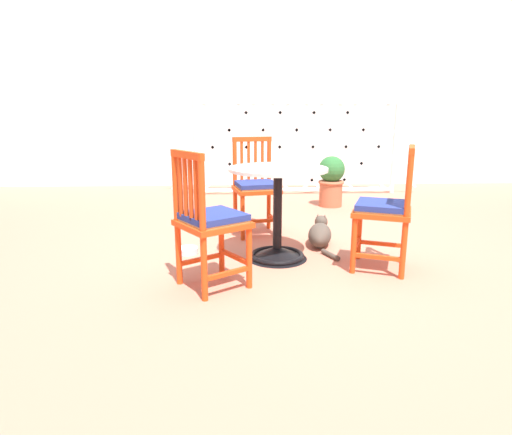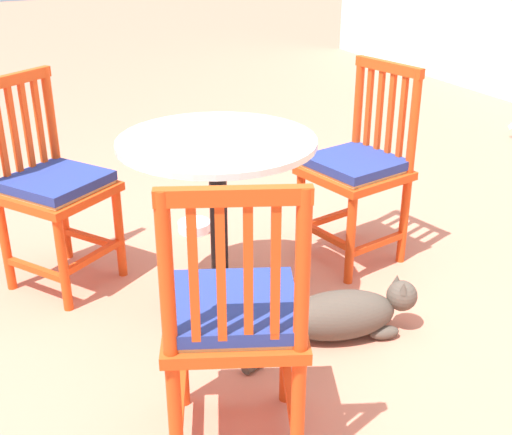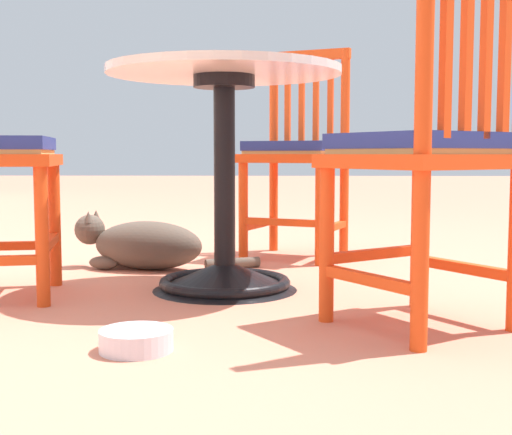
% 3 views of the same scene
% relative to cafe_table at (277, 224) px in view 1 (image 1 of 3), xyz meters
% --- Properties ---
extents(ground_plane, '(24.00, 24.00, 0.00)m').
position_rel_cafe_table_xyz_m(ground_plane, '(0.14, -0.00, -0.28)').
color(ground_plane, '#C6755B').
extents(building_wall_backdrop, '(10.00, 0.20, 2.80)m').
position_rel_cafe_table_xyz_m(building_wall_backdrop, '(0.14, 3.69, 1.12)').
color(building_wall_backdrop, white).
rests_on(building_wall_backdrop, ground_plane).
extents(lattice_fence_panel, '(3.54, 0.06, 1.33)m').
position_rel_cafe_table_xyz_m(lattice_fence_panel, '(0.52, 2.80, 0.38)').
color(lattice_fence_panel, white).
rests_on(lattice_fence_panel, ground_plane).
extents(cafe_table, '(0.76, 0.76, 0.73)m').
position_rel_cafe_table_xyz_m(cafe_table, '(0.00, 0.00, 0.00)').
color(cafe_table, black).
rests_on(cafe_table, ground_plane).
extents(orange_chair_at_corner, '(0.56, 0.56, 0.91)m').
position_rel_cafe_table_xyz_m(orange_chair_at_corner, '(-0.49, -0.55, 0.16)').
color(orange_chair_at_corner, '#D64214').
rests_on(orange_chair_at_corner, ground_plane).
extents(orange_chair_by_planter, '(0.52, 0.52, 0.91)m').
position_rel_cafe_table_xyz_m(orange_chair_by_planter, '(0.76, -0.26, 0.16)').
color(orange_chair_by_planter, '#D64214').
rests_on(orange_chair_by_planter, ground_plane).
extents(orange_chair_near_fence, '(0.47, 0.47, 0.91)m').
position_rel_cafe_table_xyz_m(orange_chair_near_fence, '(-0.14, 0.74, 0.16)').
color(orange_chair_near_fence, '#D64214').
rests_on(orange_chair_near_fence, ground_plane).
extents(tabby_cat, '(0.30, 0.75, 0.23)m').
position_rel_cafe_table_xyz_m(tabby_cat, '(0.42, 0.36, -0.19)').
color(tabby_cat, '#4C4238').
rests_on(tabby_cat, ground_plane).
extents(terracotta_planter, '(0.32, 0.32, 0.62)m').
position_rel_cafe_table_xyz_m(terracotta_planter, '(0.84, 1.94, 0.04)').
color(terracotta_planter, '#B25B3D').
rests_on(terracotta_planter, ground_plane).
extents(pet_water_bowl, '(0.17, 0.17, 0.05)m').
position_rel_cafe_table_xyz_m(pet_water_bowl, '(-0.73, 0.15, -0.26)').
color(pet_water_bowl, silver).
rests_on(pet_water_bowl, ground_plane).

